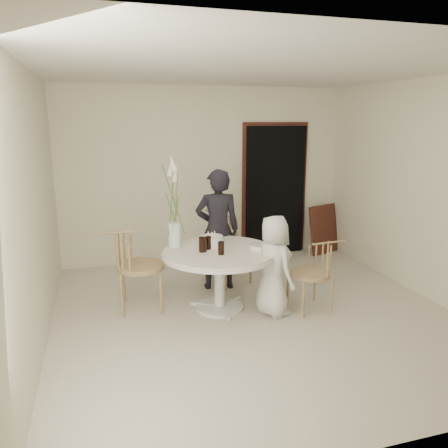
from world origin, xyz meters
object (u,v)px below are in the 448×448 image
object	(u,v)px
chair_left	(129,259)
flower_vase	(174,215)
chair_far	(222,237)
birthday_cake	(212,241)
table	(220,259)
girl	(218,230)
boy	(274,266)
chair_right	(319,266)

from	to	relation	value
chair_left	flower_vase	distance (m)	0.73
chair_far	birthday_cake	size ratio (longest dim) A/B	3.68
table	girl	bearing A→B (deg)	76.33
boy	flower_vase	distance (m)	1.29
chair_far	boy	world-z (taller)	boy
chair_right	chair_left	world-z (taller)	chair_left
chair_far	boy	xyz separation A→B (m)	(0.25, -1.23, -0.04)
birthday_cake	flower_vase	world-z (taller)	flower_vase
table	birthday_cake	distance (m)	0.26
table	chair_left	xyz separation A→B (m)	(-1.01, 0.31, 0.01)
boy	birthday_cake	bearing A→B (deg)	36.06
chair_far	flower_vase	size ratio (longest dim) A/B	0.88
chair_right	girl	xyz separation A→B (m)	(-0.97, 0.97, 0.27)
chair_right	girl	bearing A→B (deg)	-138.58
chair_far	girl	size ratio (longest dim) A/B	0.60
chair_left	boy	world-z (taller)	boy
table	flower_vase	bearing A→B (deg)	148.74
table	birthday_cake	xyz separation A→B (m)	(-0.04, 0.18, 0.18)
chair_far	boy	size ratio (longest dim) A/B	0.82
boy	chair_right	bearing A→B (deg)	-103.98
table	chair_right	bearing A→B (deg)	-14.51
boy	birthday_cake	size ratio (longest dim) A/B	4.48
table	flower_vase	distance (m)	0.74
table	chair_far	xyz separation A→B (m)	(0.30, 0.93, 0.00)
chair_left	table	bearing A→B (deg)	-100.09
table	girl	distance (m)	0.72
chair_right	flower_vase	size ratio (longest dim) A/B	0.75
girl	boy	size ratio (longest dim) A/B	1.37
chair_left	boy	bearing A→B (deg)	-104.36
chair_left	girl	size ratio (longest dim) A/B	0.60
chair_right	flower_vase	world-z (taller)	flower_vase
chair_far	chair_left	world-z (taller)	chair_left
table	flower_vase	xyz separation A→B (m)	(-0.47, 0.29, 0.50)
girl	chair_right	bearing A→B (deg)	142.28
table	chair_far	size ratio (longest dim) A/B	1.39
chair_right	birthday_cake	distance (m)	1.29
chair_far	girl	bearing A→B (deg)	-140.02
chair_right	boy	bearing A→B (deg)	-92.60
chair_far	girl	xyz separation A→B (m)	(-0.13, -0.25, 0.18)
birthday_cake	flower_vase	size ratio (longest dim) A/B	0.24
chair_right	birthday_cake	size ratio (longest dim) A/B	3.13
chair_left	flower_vase	bearing A→B (deg)	-85.70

